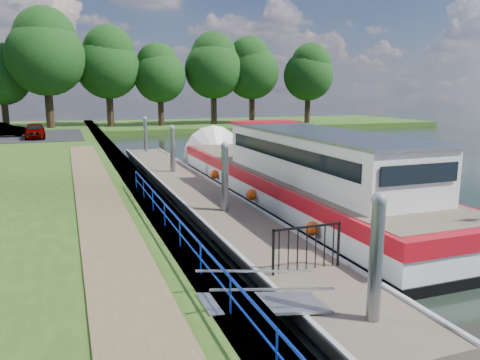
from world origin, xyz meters
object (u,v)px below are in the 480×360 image
object	(u,v)px
pontoon	(194,192)
car_b	(3,130)
barge	(284,175)
car_a	(35,131)

from	to	relation	value
pontoon	car_b	size ratio (longest dim) A/B	7.78
barge	car_a	world-z (taller)	barge
pontoon	car_a	size ratio (longest dim) A/B	7.78
pontoon	barge	xyz separation A→B (m)	(3.60, -2.02, 0.90)
pontoon	car_a	xyz separation A→B (m)	(-7.80, 21.90, 1.31)
car_a	car_b	world-z (taller)	car_a
pontoon	car_b	world-z (taller)	car_b
pontoon	car_b	bearing A→B (deg)	113.28
pontoon	barge	bearing A→B (deg)	-29.27
pontoon	car_b	xyz separation A→B (m)	(-10.44, 24.26, 1.29)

